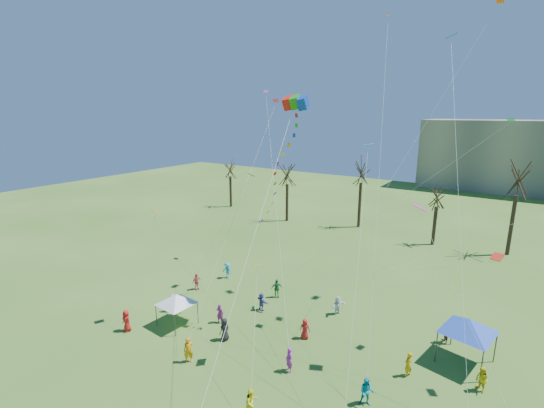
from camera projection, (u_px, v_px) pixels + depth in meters
The scene contains 6 objects.
bare_tree_row at pixel (455, 191), 46.85m from camera, with size 70.00×8.53×11.38m.
big_box_kite at pixel (283, 172), 27.70m from camera, with size 2.87×8.47×20.94m.
canopy_tent_white at pixel (176, 299), 30.02m from camera, with size 3.53×3.53×2.66m.
canopy_tent_blue at pixel (469, 326), 25.33m from camera, with size 4.28×4.28×3.28m.
festival_crowd at pixel (291, 335), 27.65m from camera, with size 26.57×14.35×1.82m.
small_kites_aloft at pixel (358, 150), 27.56m from camera, with size 27.12×21.66×34.65m.
Camera 1 is at (11.41, -14.53, 16.70)m, focal length 25.00 mm.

